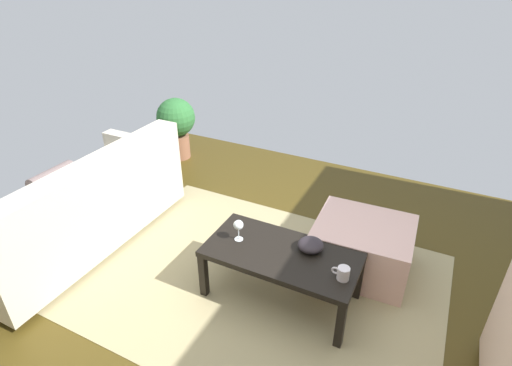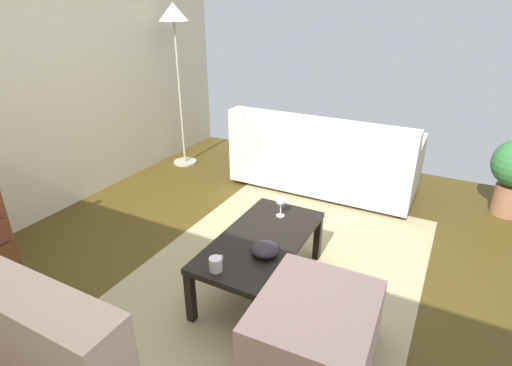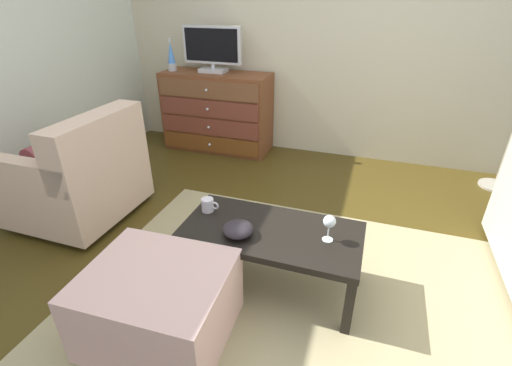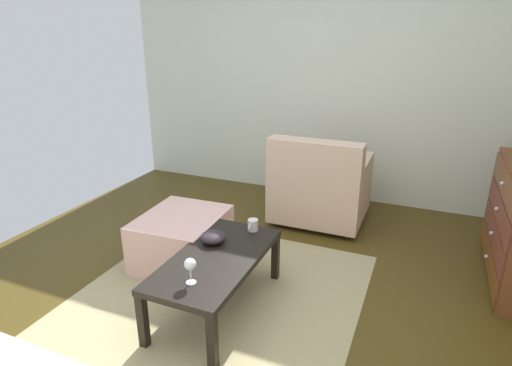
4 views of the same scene
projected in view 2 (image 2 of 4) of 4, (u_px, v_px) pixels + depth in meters
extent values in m
cube|color=#443612|center=(243.00, 281.00, 2.85)|extent=(5.26, 4.67, 0.05)
cube|color=beige|center=(13.00, 69.00, 3.18)|extent=(5.26, 0.12, 2.62)
cube|color=tan|center=(280.00, 271.00, 2.91)|extent=(2.60, 1.90, 0.01)
cube|color=black|center=(191.00, 297.00, 2.40)|extent=(0.05, 0.05, 0.35)
cube|color=black|center=(263.00, 224.00, 3.19)|extent=(0.05, 0.05, 0.35)
cube|color=black|center=(258.00, 323.00, 2.21)|extent=(0.05, 0.05, 0.35)
cube|color=black|center=(318.00, 239.00, 2.99)|extent=(0.05, 0.05, 0.35)
cube|color=black|center=(261.00, 240.00, 2.61)|extent=(1.04, 0.52, 0.04)
cylinder|color=silver|center=(280.00, 215.00, 2.87)|extent=(0.06, 0.06, 0.00)
cylinder|color=silver|center=(281.00, 210.00, 2.85)|extent=(0.01, 0.01, 0.09)
sphere|color=silver|center=(281.00, 201.00, 2.82)|extent=(0.07, 0.07, 0.07)
cylinder|color=silver|center=(216.00, 264.00, 2.27)|extent=(0.08, 0.08, 0.08)
torus|color=silver|center=(220.00, 259.00, 2.31)|extent=(0.05, 0.01, 0.05)
ellipsoid|color=#282227|center=(265.00, 249.00, 2.41)|extent=(0.17, 0.17, 0.08)
cylinder|color=#332319|center=(410.00, 187.00, 4.19)|extent=(0.05, 0.05, 0.05)
cylinder|color=#332319|center=(268.00, 160.00, 4.90)|extent=(0.05, 0.05, 0.05)
cylinder|color=#332319|center=(398.00, 215.00, 3.63)|extent=(0.05, 0.05, 0.05)
cylinder|color=#332319|center=(240.00, 180.00, 4.34)|extent=(0.05, 0.05, 0.05)
cube|color=beige|center=(325.00, 166.00, 4.18)|extent=(0.85, 1.83, 0.36)
cube|color=beige|center=(317.00, 140.00, 3.76)|extent=(0.20, 1.83, 0.41)
cube|color=beige|center=(415.00, 154.00, 3.70)|extent=(0.81, 0.12, 0.20)
cube|color=beige|center=(253.00, 129.00, 4.43)|extent=(0.81, 0.12, 0.20)
cylinder|color=#715F5D|center=(342.00, 136.00, 4.26)|extent=(0.16, 0.40, 0.16)
cube|color=#D3B196|center=(36.00, 337.00, 1.51)|extent=(0.20, 0.85, 0.43)
cube|color=beige|center=(314.00, 333.00, 2.11)|extent=(0.72, 0.63, 0.40)
cylinder|color=#A59E8C|center=(185.00, 162.00, 4.88)|extent=(0.28, 0.28, 0.02)
cylinder|color=#A59E8C|center=(180.00, 96.00, 4.54)|extent=(0.02, 0.02, 1.59)
cone|color=beige|center=(173.00, 12.00, 4.17)|extent=(0.32, 0.32, 0.18)
cylinder|color=brown|center=(508.00, 200.00, 3.66)|extent=(0.26, 0.26, 0.28)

